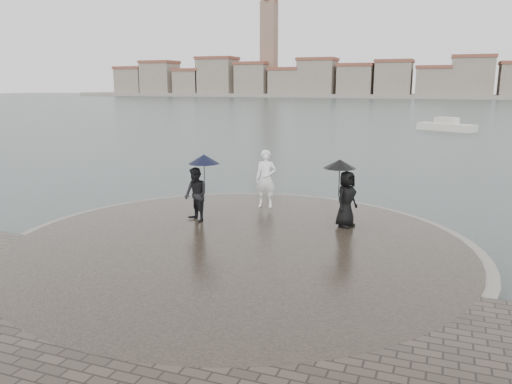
% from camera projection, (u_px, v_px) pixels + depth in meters
% --- Properties ---
extents(ground, '(400.00, 400.00, 0.00)m').
position_uv_depth(ground, '(171.00, 310.00, 10.01)').
color(ground, '#2B3835').
rests_on(ground, ground).
extents(kerb_ring, '(12.50, 12.50, 0.32)m').
position_uv_depth(kerb_ring, '(239.00, 249.00, 13.17)').
color(kerb_ring, gray).
rests_on(kerb_ring, ground).
extents(quay_tip, '(11.90, 11.90, 0.36)m').
position_uv_depth(quay_tip, '(239.00, 249.00, 13.16)').
color(quay_tip, '#2D261E').
rests_on(quay_tip, ground).
extents(statue, '(0.77, 0.56, 1.93)m').
position_uv_depth(statue, '(266.00, 179.00, 16.73)').
color(statue, white).
rests_on(statue, quay_tip).
extents(visitor_left, '(1.22, 1.04, 2.04)m').
position_uv_depth(visitor_left, '(198.00, 186.00, 14.94)').
color(visitor_left, black).
rests_on(visitor_left, quay_tip).
extents(visitor_right, '(1.13, 1.06, 1.95)m').
position_uv_depth(visitor_right, '(345.00, 190.00, 14.41)').
color(visitor_right, black).
rests_on(visitor_right, quay_tip).
extents(far_skyline, '(260.00, 20.00, 37.00)m').
position_uv_depth(far_skyline, '(412.00, 80.00, 157.79)').
color(far_skyline, gray).
rests_on(far_skyline, ground).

